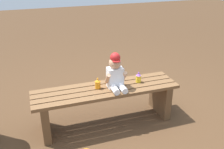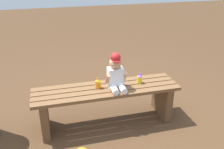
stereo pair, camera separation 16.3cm
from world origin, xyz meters
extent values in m
plane|color=#4C331E|center=(0.00, 0.00, 0.00)|extent=(16.00, 16.00, 0.00)
cube|color=brown|center=(0.00, -0.16, 0.43)|extent=(1.63, 0.09, 0.04)
cube|color=brown|center=(0.00, -0.05, 0.43)|extent=(1.63, 0.09, 0.04)
cube|color=brown|center=(0.00, 0.05, 0.43)|extent=(1.63, 0.09, 0.04)
cube|color=brown|center=(0.00, 0.16, 0.43)|extent=(1.63, 0.09, 0.04)
cube|color=brown|center=(-0.69, 0.00, 0.21)|extent=(0.08, 0.41, 0.41)
cube|color=brown|center=(0.69, 0.00, 0.21)|extent=(0.08, 0.41, 0.41)
cube|color=white|center=(0.10, 0.00, 0.56)|extent=(0.17, 0.12, 0.23)
sphere|color=tan|center=(0.10, 0.00, 0.74)|extent=(0.14, 0.14, 0.14)
cylinder|color=#B21E1E|center=(0.10, -0.04, 0.77)|extent=(0.09, 0.09, 0.01)
sphere|color=#B21E1E|center=(0.10, 0.00, 0.80)|extent=(0.11, 0.11, 0.11)
cylinder|color=white|center=(0.06, -0.12, 0.48)|extent=(0.07, 0.16, 0.07)
cylinder|color=white|center=(0.15, -0.12, 0.48)|extent=(0.07, 0.16, 0.07)
cylinder|color=tan|center=(0.01, -0.03, 0.58)|extent=(0.04, 0.12, 0.14)
cylinder|color=tan|center=(0.20, -0.03, 0.58)|extent=(0.04, 0.12, 0.14)
cylinder|color=orange|center=(-0.09, 0.03, 0.49)|extent=(0.06, 0.06, 0.09)
cone|color=orange|center=(-0.09, 0.03, 0.55)|extent=(0.06, 0.06, 0.03)
cylinder|color=orange|center=(-0.09, 0.03, 0.56)|extent=(0.01, 0.01, 0.02)
cylinder|color=yellow|center=(0.40, 0.03, 0.49)|extent=(0.06, 0.06, 0.09)
cone|color=#8C4CCC|center=(0.40, 0.03, 0.55)|extent=(0.06, 0.06, 0.03)
cylinder|color=#8C4CCC|center=(0.40, 0.03, 0.56)|extent=(0.01, 0.01, 0.02)
camera|label=1|loc=(-0.74, -2.38, 1.76)|focal=40.58mm
camera|label=2|loc=(-0.58, -2.43, 1.76)|focal=40.58mm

